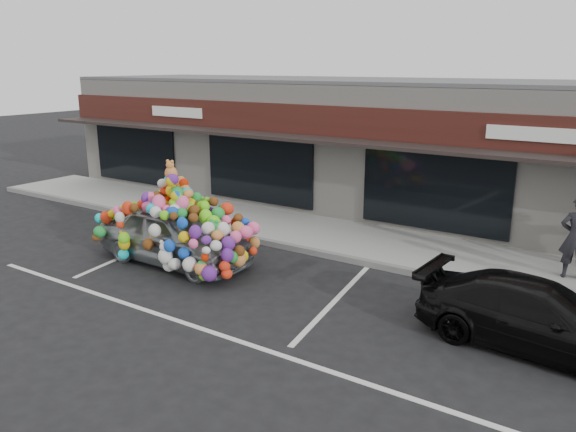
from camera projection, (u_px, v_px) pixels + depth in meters
The scene contains 10 objects.
ground at pixel (225, 277), 13.07m from camera, with size 90.00×90.00×0.00m, color black.
shop_building at pixel (380, 143), 19.31m from camera, with size 24.00×7.20×4.31m.
sidewalk at pixel (313, 232), 16.27m from camera, with size 26.00×3.00×0.15m, color #9B9B95.
kerb at pixel (285, 246), 15.07m from camera, with size 26.00×0.18×0.16m, color slate.
parking_stripe_left at pixel (137, 250), 14.93m from camera, with size 0.12×4.40×0.01m, color silver.
parking_stripe_mid at pixel (335, 301), 11.74m from camera, with size 0.12×4.40×0.01m, color silver.
lane_line at pixel (229, 338), 10.15m from camera, with size 14.00×0.12×0.01m, color silver.
toy_car at pixel (174, 229), 13.79m from camera, with size 3.00×4.42×2.57m.
black_sedan at pixel (537, 316), 9.66m from camera, with size 4.11×1.67×1.19m, color black.
pedestrian_a at pixel (576, 238), 12.39m from camera, with size 0.69×0.45×1.89m, color black.
Camera 1 is at (7.96, -9.42, 4.79)m, focal length 35.00 mm.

